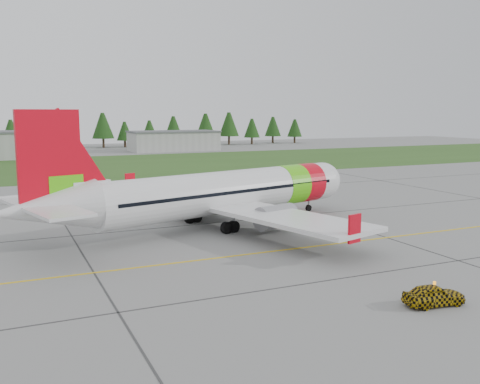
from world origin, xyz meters
name	(u,v)px	position (x,y,z in m)	size (l,w,h in m)	color
ground	(346,278)	(0.00, 0.00, 0.00)	(320.00, 320.00, 0.00)	gray
aircraft	(220,193)	(-1.43, 18.49, 3.19)	(35.78, 33.71, 11.06)	silver
follow_me_car	(435,275)	(1.53, -6.25, 1.79)	(1.44, 1.22, 3.57)	#CBA00B
grass_strip	(109,166)	(0.00, 82.00, 0.01)	(320.00, 50.00, 0.03)	#30561E
taxi_guideline	(287,250)	(0.00, 8.00, 0.01)	(120.00, 0.25, 0.02)	gold
hangar_east	(174,141)	(25.00, 118.00, 2.60)	(24.00, 12.00, 5.20)	#A8A8A3
treeline	(73,132)	(0.00, 138.00, 5.00)	(160.00, 8.00, 10.00)	#1C3F14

